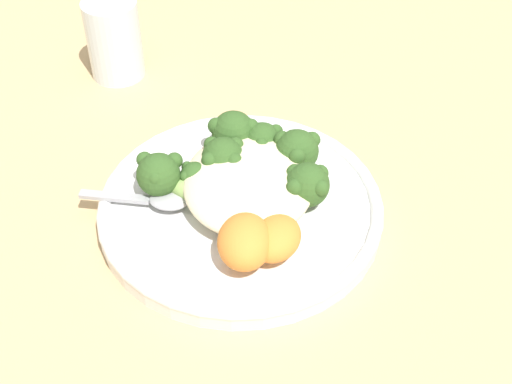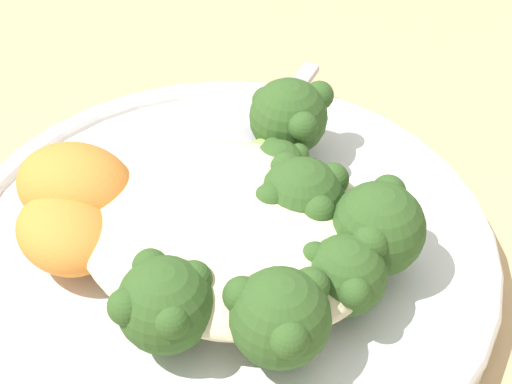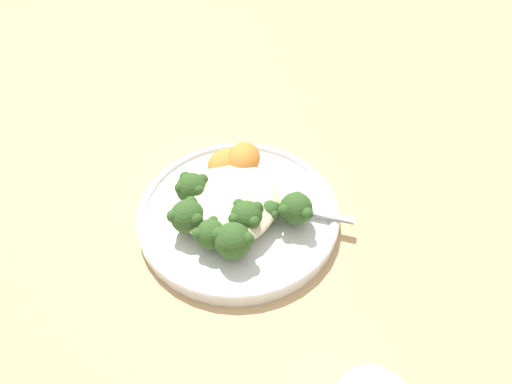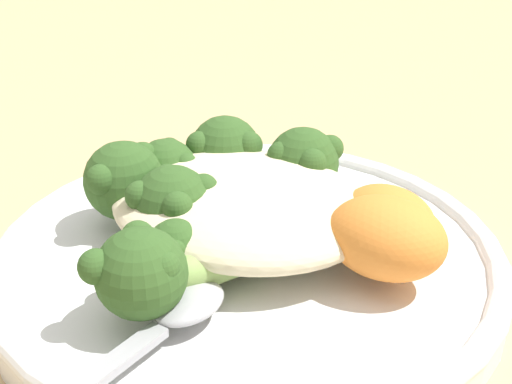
{
  "view_description": "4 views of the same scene",
  "coord_description": "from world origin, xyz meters",
  "px_view_note": "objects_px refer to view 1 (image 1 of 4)",
  "views": [
    {
      "loc": [
        -0.47,
        -0.02,
        0.47
      ],
      "look_at": [
        -0.01,
        0.0,
        0.04
      ],
      "focal_mm": 50.0,
      "sensor_mm": 36.0,
      "label": 1
    },
    {
      "loc": [
        0.1,
        -0.24,
        0.31
      ],
      "look_at": [
        0.0,
        0.03,
        0.04
      ],
      "focal_mm": 60.0,
      "sensor_mm": 36.0,
      "label": 2
    },
    {
      "loc": [
        0.32,
        0.1,
        0.41
      ],
      "look_at": [
        -0.03,
        0.04,
        0.03
      ],
      "focal_mm": 28.0,
      "sensor_mm": 36.0,
      "label": 3
    },
    {
      "loc": [
        -0.17,
        0.28,
        0.21
      ],
      "look_at": [
        -0.01,
        0.02,
        0.05
      ],
      "focal_mm": 50.0,
      "sensor_mm": 36.0,
      "label": 4
    }
  ],
  "objects_px": {
    "broccoli_stalk_0": "(299,188)",
    "broccoli_stalk_3": "(234,142)",
    "spoon": "(157,199)",
    "water_glass": "(114,39)",
    "broccoli_stalk_4": "(225,165)",
    "broccoli_stalk_5": "(207,186)",
    "quinoa_mound": "(249,183)",
    "broccoli_stalk_6": "(171,178)",
    "plate": "(241,207)",
    "broccoli_stalk_2": "(259,154)",
    "sweet_potato_chunk_0": "(245,242)",
    "broccoli_stalk_1": "(289,159)",
    "sweet_potato_chunk_1": "(276,238)"
  },
  "relations": [
    {
      "from": "sweet_potato_chunk_0",
      "to": "plate",
      "type": "bearing_deg",
      "value": 6.46
    },
    {
      "from": "plate",
      "to": "sweet_potato_chunk_0",
      "type": "xyz_separation_m",
      "value": [
        -0.07,
        -0.01,
        0.03
      ]
    },
    {
      "from": "plate",
      "to": "broccoli_stalk_5",
      "type": "xyz_separation_m",
      "value": [
        0.0,
        0.03,
        0.02
      ]
    },
    {
      "from": "broccoli_stalk_0",
      "to": "broccoli_stalk_1",
      "type": "relative_size",
      "value": 0.79
    },
    {
      "from": "sweet_potato_chunk_1",
      "to": "broccoli_stalk_4",
      "type": "bearing_deg",
      "value": 29.24
    },
    {
      "from": "broccoli_stalk_3",
      "to": "broccoli_stalk_4",
      "type": "relative_size",
      "value": 1.31
    },
    {
      "from": "broccoli_stalk_1",
      "to": "broccoli_stalk_2",
      "type": "xyz_separation_m",
      "value": [
        0.01,
        0.03,
        -0.0
      ]
    },
    {
      "from": "broccoli_stalk_0",
      "to": "broccoli_stalk_4",
      "type": "bearing_deg",
      "value": 135.06
    },
    {
      "from": "broccoli_stalk_2",
      "to": "water_glass",
      "type": "bearing_deg",
      "value": 54.89
    },
    {
      "from": "plate",
      "to": "broccoli_stalk_4",
      "type": "distance_m",
      "value": 0.04
    },
    {
      "from": "water_glass",
      "to": "sweet_potato_chunk_1",
      "type": "bearing_deg",
      "value": -147.03
    },
    {
      "from": "broccoli_stalk_2",
      "to": "broccoli_stalk_6",
      "type": "bearing_deg",
      "value": 129.72
    },
    {
      "from": "quinoa_mound",
      "to": "sweet_potato_chunk_1",
      "type": "height_order",
      "value": "quinoa_mound"
    },
    {
      "from": "broccoli_stalk_3",
      "to": "quinoa_mound",
      "type": "bearing_deg",
      "value": -169.07
    },
    {
      "from": "broccoli_stalk_0",
      "to": "water_glass",
      "type": "xyz_separation_m",
      "value": [
        0.23,
        0.21,
        0.01
      ]
    },
    {
      "from": "sweet_potato_chunk_0",
      "to": "water_glass",
      "type": "relative_size",
      "value": 0.62
    },
    {
      "from": "broccoli_stalk_4",
      "to": "sweet_potato_chunk_1",
      "type": "xyz_separation_m",
      "value": [
        -0.09,
        -0.05,
        -0.0
      ]
    },
    {
      "from": "water_glass",
      "to": "quinoa_mound",
      "type": "bearing_deg",
      "value": -144.05
    },
    {
      "from": "water_glass",
      "to": "broccoli_stalk_6",
      "type": "bearing_deg",
      "value": -157.38
    },
    {
      "from": "broccoli_stalk_3",
      "to": "sweet_potato_chunk_1",
      "type": "bearing_deg",
      "value": -166.85
    },
    {
      "from": "quinoa_mound",
      "to": "water_glass",
      "type": "xyz_separation_m",
      "value": [
        0.23,
        0.16,
        0.01
      ]
    },
    {
      "from": "broccoli_stalk_6",
      "to": "sweet_potato_chunk_1",
      "type": "xyz_separation_m",
      "value": [
        -0.07,
        -0.1,
        -0.0
      ]
    },
    {
      "from": "broccoli_stalk_0",
      "to": "spoon",
      "type": "relative_size",
      "value": 0.86
    },
    {
      "from": "broccoli_stalk_1",
      "to": "water_glass",
      "type": "xyz_separation_m",
      "value": [
        0.19,
        0.2,
        0.01
      ]
    },
    {
      "from": "sweet_potato_chunk_0",
      "to": "quinoa_mound",
      "type": "bearing_deg",
      "value": 0.35
    },
    {
      "from": "plate",
      "to": "broccoli_stalk_0",
      "type": "bearing_deg",
      "value": -93.31
    },
    {
      "from": "water_glass",
      "to": "broccoli_stalk_3",
      "type": "bearing_deg",
      "value": -139.52
    },
    {
      "from": "broccoli_stalk_6",
      "to": "broccoli_stalk_0",
      "type": "bearing_deg",
      "value": -158.68
    },
    {
      "from": "broccoli_stalk_0",
      "to": "quinoa_mound",
      "type": "bearing_deg",
      "value": 147.76
    },
    {
      "from": "plate",
      "to": "broccoli_stalk_6",
      "type": "xyz_separation_m",
      "value": [
        0.01,
        0.06,
        0.03
      ]
    },
    {
      "from": "broccoli_stalk_0",
      "to": "broccoli_stalk_3",
      "type": "relative_size",
      "value": 0.69
    },
    {
      "from": "broccoli_stalk_5",
      "to": "sweet_potato_chunk_1",
      "type": "xyz_separation_m",
      "value": [
        -0.06,
        -0.06,
        0.0
      ]
    },
    {
      "from": "broccoli_stalk_1",
      "to": "sweet_potato_chunk_1",
      "type": "height_order",
      "value": "broccoli_stalk_1"
    },
    {
      "from": "broccoli_stalk_1",
      "to": "broccoli_stalk_4",
      "type": "height_order",
      "value": "broccoli_stalk_1"
    },
    {
      "from": "spoon",
      "to": "water_glass",
      "type": "height_order",
      "value": "water_glass"
    },
    {
      "from": "broccoli_stalk_4",
      "to": "broccoli_stalk_5",
      "type": "distance_m",
      "value": 0.03
    },
    {
      "from": "spoon",
      "to": "water_glass",
      "type": "xyz_separation_m",
      "value": [
        0.24,
        0.08,
        0.02
      ]
    },
    {
      "from": "broccoli_stalk_2",
      "to": "broccoli_stalk_5",
      "type": "relative_size",
      "value": 1.78
    },
    {
      "from": "spoon",
      "to": "sweet_potato_chunk_1",
      "type": "bearing_deg",
      "value": 158.61
    },
    {
      "from": "quinoa_mound",
      "to": "sweet_potato_chunk_0",
      "type": "xyz_separation_m",
      "value": [
        -0.07,
        -0.0,
        0.0
      ]
    },
    {
      "from": "plate",
      "to": "broccoli_stalk_3",
      "type": "relative_size",
      "value": 2.04
    },
    {
      "from": "quinoa_mound",
      "to": "broccoli_stalk_6",
      "type": "relative_size",
      "value": 1.35
    },
    {
      "from": "broccoli_stalk_1",
      "to": "water_glass",
      "type": "relative_size",
      "value": 1.21
    },
    {
      "from": "broccoli_stalk_1",
      "to": "broccoli_stalk_2",
      "type": "height_order",
      "value": "broccoli_stalk_1"
    },
    {
      "from": "broccoli_stalk_1",
      "to": "spoon",
      "type": "xyz_separation_m",
      "value": [
        -0.04,
        0.12,
        -0.01
      ]
    },
    {
      "from": "broccoli_stalk_3",
      "to": "broccoli_stalk_4",
      "type": "height_order",
      "value": "broccoli_stalk_3"
    },
    {
      "from": "quinoa_mound",
      "to": "spoon",
      "type": "xyz_separation_m",
      "value": [
        -0.01,
        0.08,
        -0.01
      ]
    },
    {
      "from": "broccoli_stalk_3",
      "to": "sweet_potato_chunk_0",
      "type": "height_order",
      "value": "broccoli_stalk_3"
    },
    {
      "from": "broccoli_stalk_0",
      "to": "broccoli_stalk_1",
      "type": "distance_m",
      "value": 0.04
    },
    {
      "from": "broccoli_stalk_0",
      "to": "sweet_potato_chunk_1",
      "type": "xyz_separation_m",
      "value": [
        -0.06,
        0.02,
        -0.0
      ]
    }
  ]
}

